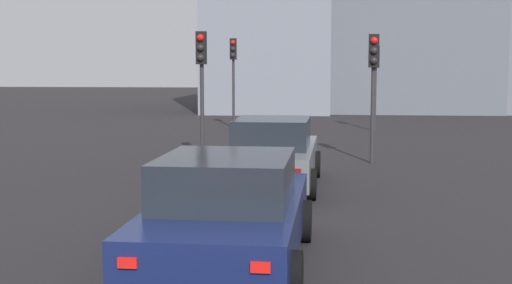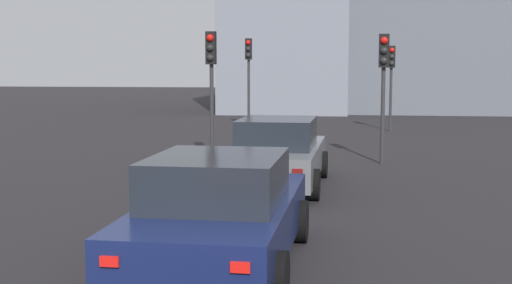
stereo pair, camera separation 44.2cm
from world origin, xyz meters
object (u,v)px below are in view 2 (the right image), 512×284
object	(u,v)px
traffic_light_far_right	(249,64)
traffic_light_near_left	(211,68)
car_grey_lead	(278,154)
car_navy_second	(220,213)
traffic_light_far_left	(384,70)
traffic_light_near_right	(391,70)

from	to	relation	value
traffic_light_far_right	traffic_light_near_left	bearing A→B (deg)	0.88
car_grey_lead	car_navy_second	xyz separation A→B (m)	(-6.10, 0.15, -0.00)
car_grey_lead	traffic_light_near_left	xyz separation A→B (m)	(3.72, 2.25, 1.87)
traffic_light_near_left	car_grey_lead	bearing A→B (deg)	30.52
traffic_light_near_left	traffic_light_far_left	xyz separation A→B (m)	(0.23, -4.71, -0.06)
traffic_light_near_left	traffic_light_near_right	size ratio (longest dim) A/B	1.03
car_grey_lead	traffic_light_far_left	xyz separation A→B (m)	(3.96, -2.46, 1.81)
traffic_light_near_right	traffic_light_near_left	bearing A→B (deg)	-30.51
traffic_light_far_left	traffic_light_far_right	world-z (taller)	traffic_light_far_right
traffic_light_near_right	traffic_light_far_right	world-z (taller)	traffic_light_far_right
car_navy_second	traffic_light_far_left	world-z (taller)	traffic_light_far_left
traffic_light_far_left	traffic_light_far_right	distance (m)	11.40
car_grey_lead	traffic_light_near_left	world-z (taller)	traffic_light_near_left
car_navy_second	traffic_light_near_right	world-z (taller)	traffic_light_near_right
traffic_light_far_left	traffic_light_far_right	xyz separation A→B (m)	(10.16, 5.18, 0.22)
car_grey_lead	traffic_light_near_right	distance (m)	14.15
traffic_light_near_left	traffic_light_far_right	size ratio (longest dim) A/B	0.94
traffic_light_far_left	car_navy_second	bearing A→B (deg)	-12.09
traffic_light_far_left	traffic_light_far_right	size ratio (longest dim) A/B	0.92
car_navy_second	traffic_light_far_right	bearing A→B (deg)	8.35
traffic_light_far_left	car_grey_lead	bearing A→B (deg)	-29.40
traffic_light_near_right	traffic_light_far_right	size ratio (longest dim) A/B	0.91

